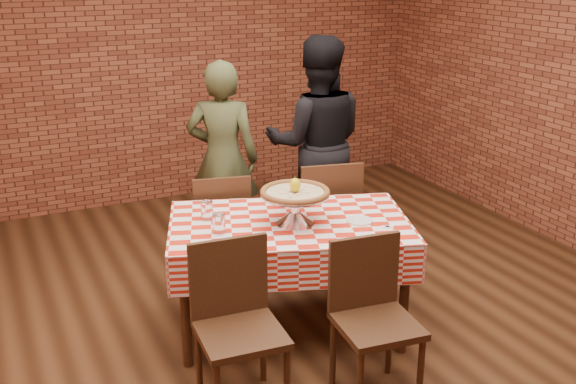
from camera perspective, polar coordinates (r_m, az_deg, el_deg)
The scene contains 19 objects.
ground at distance 4.46m, azimuth 0.41°, elevation -12.34°, with size 6.00×6.00×0.00m, color black.
back_wall at distance 6.68m, azimuth -11.14°, elevation 11.34°, with size 5.50×5.50×0.00m, color brown.
table at distance 4.42m, azimuth 0.13°, elevation -7.08°, with size 1.47×0.88×0.75m, color #422513.
tablecloth at distance 4.31m, azimuth 0.13°, elevation -4.02°, with size 1.51×0.92×0.25m, color red, non-canonical shape.
pizza_stand at distance 4.20m, azimuth 0.59°, elevation -1.40°, with size 0.43×0.43×0.19m, color silver, non-canonical shape.
pizza at distance 4.16m, azimuth 0.59°, elevation -0.07°, with size 0.43×0.43×0.03m, color beige.
lemon at distance 4.14m, azimuth 0.60°, elevation 0.58°, with size 0.07×0.07×0.09m, color yellow.
water_glass_left at distance 4.07m, azimuth -5.80°, elevation -2.70°, with size 0.08×0.08×0.12m, color white.
water_glass_right at distance 4.29m, azimuth -6.79°, elevation -1.55°, with size 0.08×0.08×0.12m, color white.
side_plate at distance 4.27m, azimuth 6.02°, elevation -2.40°, with size 0.17×0.17×0.01m, color white.
sweetener_packet_a at distance 4.21m, azimuth 8.17°, elevation -2.91°, with size 0.05×0.04×0.01m, color white.
sweetener_packet_b at distance 4.22m, azimuth 8.49°, elevation -2.87°, with size 0.05×0.04×0.01m, color white.
condiment_caddy at distance 4.51m, azimuth -0.27°, elevation -0.26°, with size 0.10×0.08×0.14m, color silver.
chair_near_left at distance 3.66m, azimuth -3.98°, elevation -11.67°, with size 0.44×0.44×0.92m, color #422513, non-canonical shape.
chair_near_right at distance 3.76m, azimuth 7.48°, elevation -11.03°, with size 0.42×0.42×0.90m, color #422513, non-canonical shape.
chair_far_left at distance 5.02m, azimuth -5.72°, elevation -2.99°, with size 0.40×0.40×0.88m, color #422513, non-canonical shape.
chair_far_right at distance 5.13m, azimuth 2.99°, elevation -2.07°, with size 0.46×0.46×0.94m, color #422513, non-canonical shape.
diner_olive at distance 5.46m, azimuth -5.48°, elevation 2.77°, with size 0.58×0.38×1.58m, color #3F4728.
diner_black at distance 5.58m, azimuth 2.40°, elevation 4.09°, with size 0.85×0.66×1.75m, color black.
Camera 1 is at (-1.67, -3.40, 2.34)m, focal length 42.48 mm.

